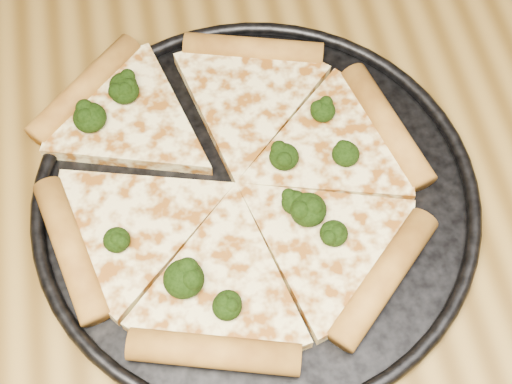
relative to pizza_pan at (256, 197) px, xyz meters
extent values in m
cube|color=olive|center=(-0.08, -0.13, -0.03)|extent=(1.20, 0.90, 0.04)
cylinder|color=black|center=(0.00, 0.00, 0.00)|extent=(0.36, 0.36, 0.01)
torus|color=black|center=(0.00, 0.00, 0.00)|extent=(0.38, 0.38, 0.01)
cylinder|color=#B37B2C|center=(0.12, 0.04, 0.01)|extent=(0.05, 0.13, 0.03)
cylinder|color=#B37B2C|center=(0.03, 0.15, 0.01)|extent=(0.13, 0.06, 0.03)
cylinder|color=#B37B2C|center=(-0.13, 0.13, 0.01)|extent=(0.11, 0.11, 0.03)
cylinder|color=#B37B2C|center=(-0.16, -0.02, 0.01)|extent=(0.05, 0.13, 0.03)
cylinder|color=#B37B2C|center=(-0.06, -0.13, 0.01)|extent=(0.13, 0.06, 0.03)
cylinder|color=#B37B2C|center=(0.08, -0.09, 0.01)|extent=(0.11, 0.11, 0.03)
ellipsoid|color=black|center=(0.08, 0.02, 0.02)|extent=(0.02, 0.02, 0.02)
ellipsoid|color=black|center=(-0.10, 0.12, 0.02)|extent=(0.03, 0.03, 0.02)
ellipsoid|color=black|center=(-0.07, -0.07, 0.02)|extent=(0.03, 0.03, 0.02)
ellipsoid|color=black|center=(0.04, -0.03, 0.02)|extent=(0.03, 0.03, 0.02)
ellipsoid|color=black|center=(-0.10, 0.12, 0.02)|extent=(0.03, 0.03, 0.02)
ellipsoid|color=black|center=(0.03, 0.02, 0.02)|extent=(0.03, 0.03, 0.02)
ellipsoid|color=black|center=(0.07, 0.06, 0.02)|extent=(0.02, 0.02, 0.02)
ellipsoid|color=black|center=(-0.04, -0.10, 0.02)|extent=(0.02, 0.02, 0.02)
ellipsoid|color=black|center=(0.05, -0.05, 0.02)|extent=(0.02, 0.02, 0.02)
ellipsoid|color=black|center=(-0.13, 0.09, 0.02)|extent=(0.03, 0.03, 0.02)
ellipsoid|color=black|center=(-0.12, -0.03, 0.02)|extent=(0.02, 0.02, 0.02)
ellipsoid|color=black|center=(-0.04, -0.10, 0.02)|extent=(0.02, 0.02, 0.02)
ellipsoid|color=black|center=(0.03, -0.02, 0.02)|extent=(0.02, 0.02, 0.02)
camera|label=1|loc=(-0.06, -0.29, 0.55)|focal=52.07mm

